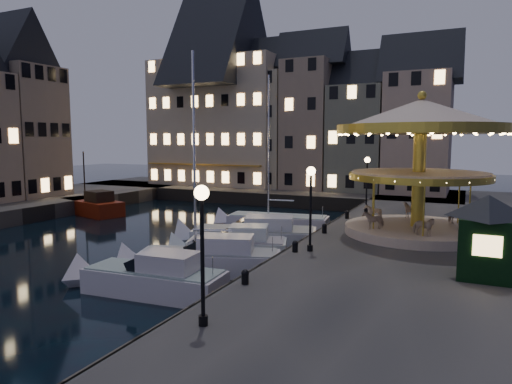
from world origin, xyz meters
The scene contains 28 objects.
ground centered at (0.00, 0.00, 0.00)m, with size 160.00×160.00×0.00m, color black.
quay_east centered at (14.00, 6.00, 0.65)m, with size 16.00×56.00×1.30m, color #474442.
quay_north centered at (-8.00, 28.00, 0.65)m, with size 44.00×12.00×1.30m, color #474442.
quaywall_e centered at (6.00, 6.00, 0.65)m, with size 0.15×44.00×1.30m, color #47423A.
quaywall_n centered at (-6.00, 22.00, 0.65)m, with size 48.00×0.15×1.30m, color #47423A.
streetlamp_a centered at (7.20, -9.00, 4.02)m, with size 0.44×0.44×4.17m.
streetlamp_b centered at (7.20, 1.00, 4.02)m, with size 0.44×0.44×4.17m.
streetlamp_c centered at (7.20, 14.50, 4.02)m, with size 0.44×0.44×4.17m.
bollard_a centered at (6.60, -5.00, 1.60)m, with size 0.30×0.30×0.57m.
bollard_b centered at (6.60, 0.50, 1.60)m, with size 0.30×0.30×0.57m.
bollard_c centered at (6.60, 5.50, 1.60)m, with size 0.30×0.30×0.57m.
bollard_d centered at (6.60, 11.00, 1.60)m, with size 0.30×0.30×0.57m.
townhouse_na centered at (-19.50, 30.00, 7.78)m, with size 5.50×8.00×12.80m.
townhouse_nb centered at (-14.05, 30.00, 8.28)m, with size 6.16×8.00×13.80m.
townhouse_nc centered at (-8.00, 30.00, 8.78)m, with size 6.82×8.00×14.80m.
townhouse_nd centered at (-2.25, 30.00, 9.28)m, with size 5.50×8.00×15.80m.
townhouse_ne centered at (3.20, 30.00, 7.78)m, with size 6.16×8.00×12.80m.
townhouse_nf centered at (9.25, 30.00, 8.28)m, with size 6.82×8.00×13.80m.
townhouse_wc centered at (-26.00, 10.95, 8.48)m, with size 8.80×5.50×14.20m.
hotel_corner centered at (-14.00, 30.00, 9.78)m, with size 17.60×9.00×16.80m.
motorboat_b centered at (1.47, -4.44, 0.64)m, with size 7.41×2.60×2.15m.
motorboat_c centered at (2.01, -0.73, 0.68)m, with size 8.09×4.47×10.86m.
motorboat_d centered at (2.01, 2.31, 0.64)m, with size 6.60×4.05×2.15m.
motorboat_e centered at (1.57, 5.60, 0.64)m, with size 8.85×5.20×2.15m.
motorboat_f centered at (0.77, 11.07, 0.53)m, with size 8.56×3.28×11.31m.
red_fishing_boat centered at (-16.83, 10.86, 0.70)m, with size 7.71×4.48×5.89m.
carousel centered at (11.57, 7.33, 6.68)m, with size 9.34×9.34×8.17m.
ticket_kiosk centered at (14.88, -0.28, 3.54)m, with size 3.22×3.22×3.78m.
Camera 1 is at (14.08, -20.07, 6.75)m, focal length 32.00 mm.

